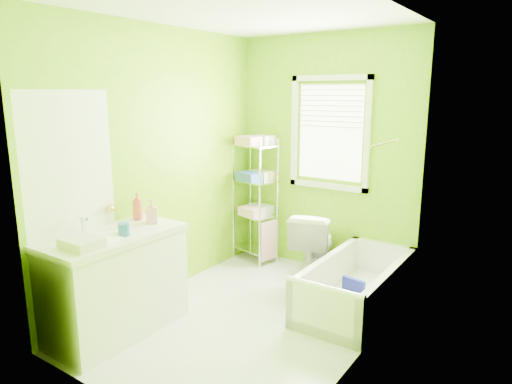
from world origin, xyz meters
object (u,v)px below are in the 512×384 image
Objects in this scene: wire_shelf_unit at (256,186)px; toilet at (313,244)px; vanity at (115,281)px; bathtub at (355,292)px.

toilet is at bearing -7.19° from wire_shelf_unit.
toilet is 0.65× the size of vanity.
vanity is 2.12m from wire_shelf_unit.
toilet is at bearing 67.54° from vanity.
bathtub is at bearing 46.31° from vanity.
vanity is (-0.81, -1.97, 0.08)m from toilet.
bathtub is 1.95× the size of toilet.
vanity reaches higher than toilet.
toilet is at bearing 147.67° from bathtub.
toilet reaches higher than bathtub.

